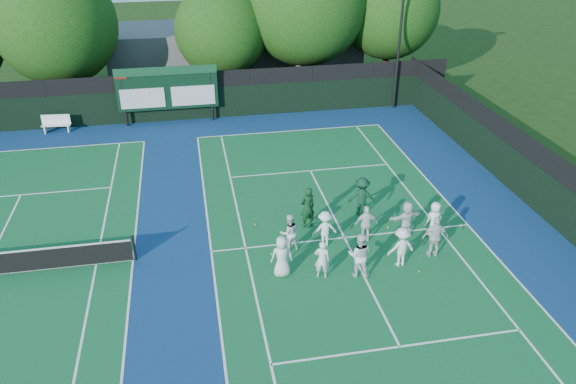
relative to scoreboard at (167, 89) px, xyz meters
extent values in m
plane|color=#18330E|center=(7.01, -15.59, -2.19)|extent=(120.00, 120.00, 0.00)
cube|color=navy|center=(1.01, -14.59, -2.19)|extent=(34.00, 32.00, 0.01)
cube|color=#135E2E|center=(7.01, -14.59, -2.18)|extent=(10.97, 23.77, 0.00)
cube|color=white|center=(7.01, -2.70, -2.18)|extent=(10.97, 0.08, 0.00)
cube|color=white|center=(1.53, -14.59, -2.18)|extent=(0.08, 23.77, 0.00)
cube|color=white|center=(12.50, -14.59, -2.18)|extent=(0.08, 23.77, 0.00)
cube|color=white|center=(2.90, -14.59, -2.18)|extent=(0.08, 23.77, 0.00)
cube|color=white|center=(11.13, -14.59, -2.18)|extent=(0.08, 23.77, 0.00)
cube|color=white|center=(7.01, -20.99, -2.18)|extent=(8.23, 0.08, 0.00)
cube|color=white|center=(7.01, -8.19, -2.18)|extent=(8.23, 0.08, 0.00)
cube|color=white|center=(7.01, -14.59, -2.18)|extent=(0.08, 12.80, 0.00)
cube|color=white|center=(-6.99, -2.70, -2.18)|extent=(10.97, 0.08, 0.00)
cube|color=white|center=(-1.50, -14.59, -2.18)|extent=(0.08, 23.77, 0.00)
cube|color=white|center=(-2.87, -14.59, -2.18)|extent=(0.08, 23.77, 0.00)
cube|color=white|center=(-6.99, -8.19, -2.18)|extent=(8.23, 0.08, 0.00)
cube|color=black|center=(1.01, 0.41, -1.19)|extent=(34.00, 0.08, 2.00)
cube|color=black|center=(1.01, 0.41, 0.31)|extent=(34.00, 0.05, 1.00)
cube|color=black|center=(16.01, -14.59, -1.19)|extent=(0.08, 32.00, 2.00)
cube|color=black|center=(16.01, -14.59, 0.31)|extent=(0.05, 32.00, 1.00)
cylinder|color=black|center=(-2.59, 0.01, -0.44)|extent=(0.16, 0.16, 3.50)
cylinder|color=black|center=(2.61, 0.01, -0.44)|extent=(0.16, 0.16, 3.50)
cube|color=black|center=(0.01, 0.01, 0.01)|extent=(6.00, 0.15, 2.60)
cube|color=#134525|center=(0.01, -0.09, 1.11)|extent=(6.00, 0.05, 0.50)
cube|color=silver|center=(-1.49, -0.09, -0.49)|extent=(2.60, 0.04, 1.20)
cube|color=silver|center=(1.51, -0.09, -0.49)|extent=(2.60, 0.04, 1.20)
cube|color=#9A150C|center=(-2.59, -0.09, 1.01)|extent=(0.70, 0.04, 0.50)
cube|color=slate|center=(5.01, 8.41, -0.19)|extent=(18.00, 6.00, 4.00)
cylinder|color=black|center=(14.51, 0.11, 2.81)|extent=(0.16, 0.16, 10.00)
cylinder|color=black|center=(-1.39, -14.59, -1.64)|extent=(0.10, 0.10, 1.10)
cube|color=white|center=(-6.60, -0.29, -1.73)|extent=(1.68, 0.59, 0.07)
cube|color=white|center=(-6.60, -0.12, -1.42)|extent=(1.65, 0.22, 0.55)
cube|color=white|center=(-7.26, -0.29, -1.97)|extent=(0.10, 0.39, 0.44)
cube|color=white|center=(-5.94, -0.29, -1.97)|extent=(0.10, 0.39, 0.44)
cylinder|color=black|center=(-6.43, 3.91, -0.88)|extent=(0.44, 0.44, 2.63)
sphere|color=#153D0E|center=(-6.43, 3.91, 3.25)|extent=(7.50, 7.50, 7.50)
sphere|color=#153D0E|center=(-5.83, 4.21, 2.50)|extent=(5.25, 5.25, 5.25)
cylinder|color=black|center=(3.70, 3.91, -1.00)|extent=(0.44, 0.44, 2.38)
sphere|color=#153D0E|center=(3.70, 3.91, 2.46)|extent=(6.05, 6.05, 6.05)
sphere|color=#153D0E|center=(4.30, 4.21, 1.86)|extent=(4.23, 4.23, 4.23)
cylinder|color=black|center=(9.28, 3.91, -0.61)|extent=(0.44, 0.44, 3.17)
sphere|color=#153D0E|center=(9.28, 3.91, 4.02)|extent=(8.11, 8.11, 8.11)
sphere|color=#153D0E|center=(9.88, 4.21, 3.21)|extent=(5.68, 5.68, 5.68)
cylinder|color=black|center=(15.14, 3.91, -0.64)|extent=(0.44, 0.44, 3.10)
sphere|color=#153D0E|center=(15.14, 3.91, 3.42)|extent=(6.67, 6.67, 6.67)
sphere|color=#153D0E|center=(15.74, 4.21, 2.75)|extent=(4.67, 4.67, 4.67)
sphere|color=#C6E51B|center=(3.85, -15.24, -2.16)|extent=(0.07, 0.07, 0.07)
sphere|color=#C6E51B|center=(9.14, -17.40, -2.16)|extent=(0.07, 0.07, 0.07)
sphere|color=#C6E51B|center=(3.52, -12.90, -2.16)|extent=(0.07, 0.07, 0.07)
sphere|color=#C6E51B|center=(9.05, -14.18, -2.16)|extent=(0.07, 0.07, 0.07)
sphere|color=#C6E51B|center=(10.63, -15.51, -2.16)|extent=(0.07, 0.07, 0.07)
imported|color=silver|center=(4.03, -16.58, -1.36)|extent=(0.83, 0.56, 1.66)
imported|color=white|center=(5.46, -16.97, -1.41)|extent=(0.65, 0.52, 1.55)
imported|color=white|center=(6.83, -17.12, -1.30)|extent=(1.05, 0.94, 1.79)
imported|color=white|center=(8.57, -16.79, -1.38)|extent=(1.11, 0.72, 1.63)
imported|color=silver|center=(10.08, -16.45, -1.32)|extent=(1.06, 0.52, 1.74)
imported|color=silver|center=(4.61, -14.98, -1.39)|extent=(0.87, 0.73, 1.60)
imported|color=white|center=(6.06, -14.95, -1.42)|extent=(1.01, 0.60, 1.54)
imported|color=white|center=(7.79, -14.92, -1.39)|extent=(0.96, 0.47, 1.59)
imported|color=silver|center=(9.54, -14.85, -1.40)|extent=(1.53, 0.74, 1.58)
imported|color=white|center=(10.66, -15.08, -1.41)|extent=(0.85, 0.64, 1.56)
imported|color=#0F381B|center=(5.69, -13.41, -1.26)|extent=(0.77, 0.61, 1.86)
imported|color=#0E3520|center=(8.23, -12.89, -1.28)|extent=(1.28, 0.88, 1.81)
camera|label=1|loc=(1.10, -33.33, 10.47)|focal=35.00mm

